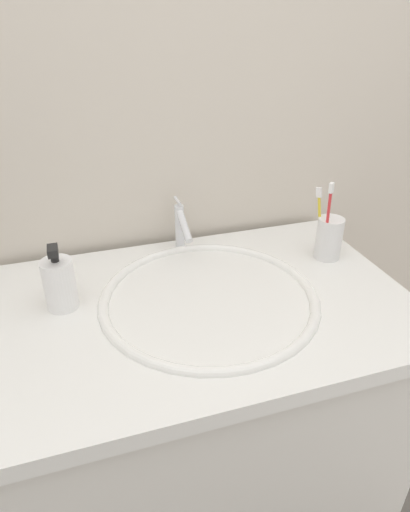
{
  "coord_description": "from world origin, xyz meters",
  "views": [
    {
      "loc": [
        -0.23,
        -0.74,
        1.41
      ],
      "look_at": [
        0.02,
        0.04,
        0.94
      ],
      "focal_mm": 30.71,
      "sensor_mm": 36.0,
      "label": 1
    }
  ],
  "objects_px": {
    "toothbrush_cup": "(329,238)",
    "toothbrush_yellow": "(320,217)",
    "soap_dispenser": "(60,283)",
    "toothbrush_red": "(328,217)",
    "faucet": "(181,226)"
  },
  "relations": [
    {
      "from": "toothbrush_red",
      "to": "soap_dispenser",
      "type": "distance_m",
      "value": 0.63
    },
    {
      "from": "faucet",
      "to": "toothbrush_red",
      "type": "distance_m",
      "value": 0.36
    },
    {
      "from": "toothbrush_cup",
      "to": "soap_dispenser",
      "type": "relative_size",
      "value": 0.72
    },
    {
      "from": "toothbrush_yellow",
      "to": "soap_dispenser",
      "type": "relative_size",
      "value": 1.17
    },
    {
      "from": "toothbrush_cup",
      "to": "toothbrush_yellow",
      "type": "xyz_separation_m",
      "value": [
        -0.02,
        0.02,
        0.05
      ]
    },
    {
      "from": "faucet",
      "to": "toothbrush_red",
      "type": "xyz_separation_m",
      "value": [
        0.32,
        -0.16,
        0.05
      ]
    },
    {
      "from": "toothbrush_yellow",
      "to": "faucet",
      "type": "bearing_deg",
      "value": 158.22
    },
    {
      "from": "toothbrush_cup",
      "to": "toothbrush_red",
      "type": "height_order",
      "value": "toothbrush_red"
    },
    {
      "from": "faucet",
      "to": "toothbrush_yellow",
      "type": "relative_size",
      "value": 0.77
    },
    {
      "from": "faucet",
      "to": "toothbrush_yellow",
      "type": "distance_m",
      "value": 0.35
    },
    {
      "from": "toothbrush_yellow",
      "to": "toothbrush_red",
      "type": "xyz_separation_m",
      "value": [
        -0.0,
        -0.04,
        0.02
      ]
    },
    {
      "from": "soap_dispenser",
      "to": "toothbrush_cup",
      "type": "bearing_deg",
      "value": 1.78
    },
    {
      "from": "toothbrush_yellow",
      "to": "soap_dispenser",
      "type": "distance_m",
      "value": 0.63
    },
    {
      "from": "faucet",
      "to": "toothbrush_cup",
      "type": "xyz_separation_m",
      "value": [
        0.34,
        -0.15,
        -0.02
      ]
    },
    {
      "from": "toothbrush_red",
      "to": "soap_dispenser",
      "type": "relative_size",
      "value": 1.36
    }
  ]
}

